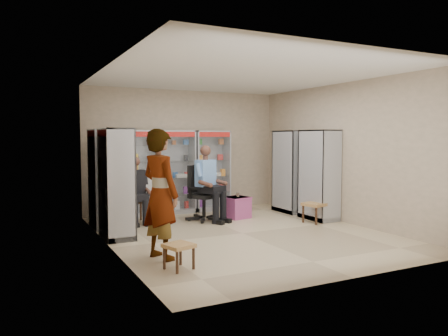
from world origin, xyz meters
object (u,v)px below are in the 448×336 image
cabinet_left_near (116,183)px  office_chair (204,193)px  cabinet_left_far (104,178)px  woven_stool_b (179,256)px  cabinet_back_mid (175,172)px  seated_shopkeeper (205,186)px  wooden_chair (135,201)px  cabinet_back_left (137,173)px  standing_man (160,194)px  woven_stool_a (315,213)px  cabinet_back_right (211,171)px  cabinet_right_near (319,175)px  pink_trunk (237,207)px  cabinet_right_far (290,171)px

cabinet_left_near → office_chair: (2.11, 0.83, -0.39)m
cabinet_left_far → woven_stool_b: size_ratio=5.56×
cabinet_back_mid → seated_shopkeeper: 1.29m
wooden_chair → cabinet_left_near: bearing=-117.6°
cabinet_back_left → cabinet_left_far: size_ratio=1.00×
seated_shopkeeper → woven_stool_b: bearing=-143.9°
woven_stool_b → cabinet_left_far: bearing=95.5°
woven_stool_b → seated_shopkeeper: bearing=60.1°
standing_man → woven_stool_a: bearing=-91.8°
cabinet_back_right → cabinet_right_near: (1.63, -2.23, 0.00)m
cabinet_left_far → cabinet_back_mid: bearing=116.3°
seated_shopkeeper → standing_man: (-1.83, -2.46, 0.20)m
cabinet_left_far → standing_man: size_ratio=1.02×
cabinet_back_mid → pink_trunk: cabinet_back_mid is taller
cabinet_back_mid → cabinet_right_far: size_ratio=1.00×
cabinet_left_near → woven_stool_a: (4.13, -0.48, -0.78)m
cabinet_left_far → cabinet_right_far: bearing=87.4°
wooden_chair → woven_stool_b: (-0.35, -3.61, -0.29)m
cabinet_left_near → woven_stool_b: 2.47m
cabinet_right_near → pink_trunk: cabinet_right_near is taller
cabinet_left_near → seated_shopkeeper: (2.11, 0.78, -0.22)m
cabinet_right_near → standing_man: (-4.18, -1.47, -0.02)m
cabinet_back_right → woven_stool_a: bearing=-62.6°
seated_shopkeeper → office_chair: bearing=66.0°
cabinet_back_mid → cabinet_right_near: 3.41m
cabinet_right_near → cabinet_back_left: bearing=57.7°
cabinet_back_right → cabinet_left_far: size_ratio=1.00×
standing_man → cabinet_right_near: bearing=-89.6°
cabinet_back_left → office_chair: size_ratio=1.64×
cabinet_right_far → cabinet_left_near: bearing=101.4°
standing_man → pink_trunk: bearing=-66.0°
cabinet_back_mid → office_chair: cabinet_back_mid is taller
cabinet_left_far → pink_trunk: bearing=83.3°
woven_stool_a → cabinet_right_far: bearing=76.6°
woven_stool_a → woven_stool_b: size_ratio=1.20×
wooden_chair → cabinet_back_right: bearing=18.8°
pink_trunk → woven_stool_a: (1.24, -1.24, -0.03)m
cabinet_back_left → cabinet_back_right: bearing=0.0°
cabinet_back_mid → cabinet_left_near: 2.77m
cabinet_right_near → woven_stool_b: (-4.13, -2.11, -0.82)m
pink_trunk → standing_man: bearing=-137.0°
cabinet_right_near → cabinet_left_far: bearing=73.7°
cabinet_back_mid → office_chair: (0.23, -1.20, -0.39)m
seated_shopkeeper → woven_stool_a: 2.45m
cabinet_back_left → pink_trunk: bearing=-32.9°
cabinet_back_left → seated_shopkeeper: cabinet_back_left is taller
cabinet_back_mid → woven_stool_b: 4.68m
cabinet_right_near → cabinet_left_near: bearing=87.4°
cabinet_left_near → cabinet_back_right: bearing=125.7°
seated_shopkeeper → standing_man: 3.07m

